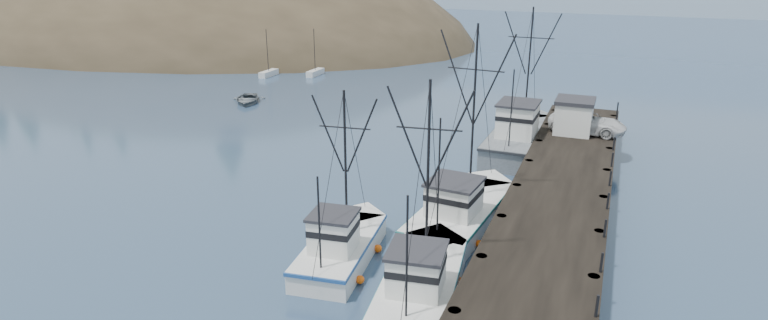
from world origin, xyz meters
TOP-DOWN VIEW (x-y plane):
  - ground at (0.00, 0.00)m, footprint 400.00×400.00m
  - pier at (14.00, 16.00)m, footprint 6.00×44.00m
  - headland at (-74.95, 78.61)m, footprint 134.80×78.00m
  - distant_ridge at (10.00, 170.00)m, footprint 360.00×40.00m
  - moored_sailboats at (-30.60, 58.28)m, footprint 20.21×20.41m
  - trawler_near at (8.82, 4.64)m, footprint 4.66×10.76m
  - trawler_mid at (3.63, 6.55)m, footprint 4.09×9.49m
  - trawler_far at (8.53, 13.70)m, footprint 4.92×12.31m
  - work_vessel at (9.50, 29.15)m, footprint 4.48×14.15m
  - pier_shed at (13.61, 29.15)m, footprint 3.00×3.20m
  - pickup_truck at (14.69, 29.57)m, footprint 6.33×3.52m
  - motorboat at (-21.41, 34.81)m, footprint 5.57×6.25m

SIDE VIEW (x-z plane):
  - headland at x=-74.95m, z-range -30.05..20.95m
  - ground at x=0.00m, z-range 0.00..0.00m
  - distant_ridge at x=10.00m, z-range -13.00..13.00m
  - motorboat at x=-21.41m, z-range -0.53..0.53m
  - moored_sailboats at x=-30.60m, z-range -2.84..3.51m
  - trawler_mid at x=3.63m, z-range -3.98..5.62m
  - trawler_near at x=8.82m, z-range -4.64..6.27m
  - trawler_far at x=8.53m, z-range -5.38..7.02m
  - work_vessel at x=9.50m, z-range -4.80..7.26m
  - pier at x=14.00m, z-range 0.69..2.69m
  - pickup_truck at x=14.69m, z-range 2.00..3.67m
  - pier_shed at x=13.61m, z-range 2.02..4.82m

